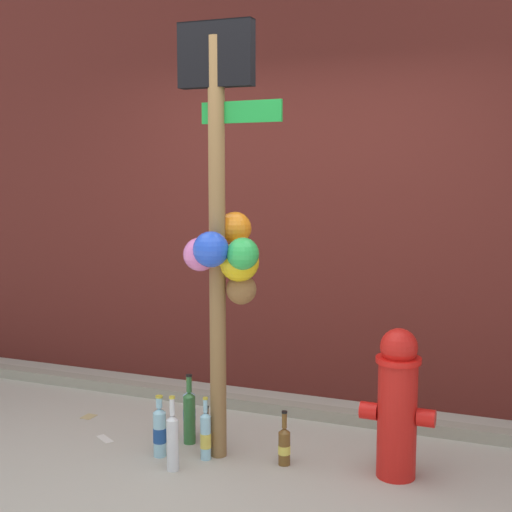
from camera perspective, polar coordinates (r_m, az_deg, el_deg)
The scene contains 15 objects.
ground_plane at distance 3.89m, azimuth -4.59°, elevation -18.71°, with size 14.00×14.00×0.00m, color #ADA899.
building_wall at distance 5.21m, azimuth 4.18°, elevation 9.39°, with size 10.00×0.20×3.80m.
curb_strip at distance 4.97m, azimuth 2.07°, elevation -12.31°, with size 8.00×0.12×0.08m, color gray.
memorial_post at distance 3.96m, azimuth -2.63°, elevation 2.64°, with size 0.62×0.44×2.50m.
fire_hydrant at distance 3.97m, azimuth 11.49°, elevation -11.66°, with size 0.41×0.25×0.84m.
bottle_0 at distance 4.55m, azimuth -5.48°, elevation -12.63°, with size 0.08×0.08×0.37m.
bottle_1 at distance 4.29m, azimuth -7.88°, elevation -14.01°, with size 0.08×0.08×0.37m.
bottle_2 at distance 4.22m, azimuth -4.14°, elevation -14.44°, with size 0.06×0.06×0.37m.
bottle_3 at distance 4.44m, azimuth -5.47°, elevation -12.84°, with size 0.07×0.07×0.44m.
bottle_4 at distance 4.15m, azimuth 2.33°, elevation -15.20°, with size 0.07×0.07×0.32m.
bottle_5 at distance 4.34m, azimuth -4.02°, elevation -14.31°, with size 0.06×0.06×0.28m.
bottle_6 at distance 4.08m, azimuth -6.83°, elevation -14.75°, with size 0.07×0.07×0.43m.
litter_0 at distance 5.05m, azimuth -13.52°, elevation -12.63°, with size 0.10×0.08×0.01m, color tan.
litter_1 at distance 4.99m, azimuth 9.00°, elevation -12.75°, with size 0.11×0.08×0.01m, color silver.
litter_2 at distance 4.64m, azimuth -12.25°, elevation -14.39°, with size 0.15×0.05×0.01m, color silver.
Camera 1 is at (1.55, -3.14, 1.70)m, focal length 48.91 mm.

